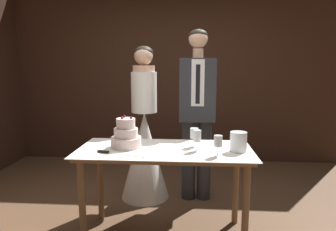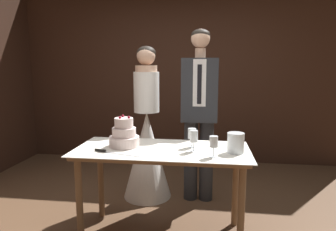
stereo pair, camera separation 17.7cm
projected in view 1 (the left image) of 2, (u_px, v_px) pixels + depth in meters
wall_back at (173, 74)px, 4.66m from camera, size 5.15×0.12×2.74m
cake_table at (165, 160)px, 2.56m from camera, size 1.48×0.68×0.79m
tiered_cake at (126, 136)px, 2.58m from camera, size 0.26×0.26×0.27m
cake_knife at (111, 153)px, 2.40m from camera, size 0.41×0.13×0.02m
wine_glass_near at (218, 142)px, 2.32m from camera, size 0.07×0.07×0.17m
wine_glass_middle at (194, 134)px, 2.59m from camera, size 0.07×0.07×0.17m
wine_glass_far at (197, 137)px, 2.46m from camera, size 0.07×0.07×0.18m
hurricane_candle at (238, 142)px, 2.45m from camera, size 0.14×0.14×0.16m
bride at (145, 144)px, 3.35m from camera, size 0.54×0.54×1.70m
groom at (197, 109)px, 3.25m from camera, size 0.38×0.25×1.87m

